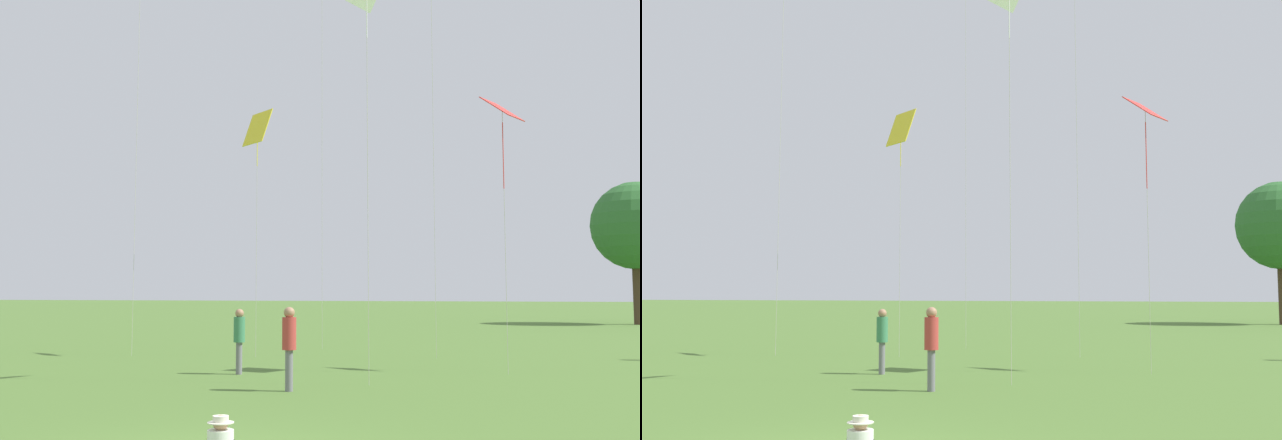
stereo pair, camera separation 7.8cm
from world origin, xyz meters
The scene contains 5 objects.
person_standing_1 centered at (-0.86, 7.11, 1.12)m, with size 0.40×0.40×1.84m.
person_standing_2 centered at (-3.06, 10.03, 1.04)m, with size 0.38×0.38×1.72m.
kite_5 centered at (3.86, 11.73, 6.97)m, with size 1.23×1.32×7.46m.
kite_7 centered at (-4.25, 14.98, 7.62)m, with size 1.24×1.13×8.33m.
distant_tree_0 centered at (12.54, 43.79, 6.46)m, with size 5.82×5.82×9.42m.
Camera 2 is at (3.77, -8.93, 2.20)m, focal length 42.00 mm.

